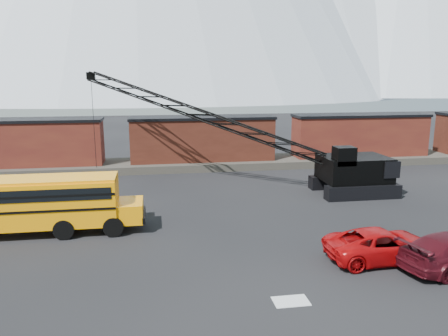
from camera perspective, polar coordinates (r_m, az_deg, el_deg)
The scene contains 9 objects.
ground at distance 21.38m, azimuth 4.08°, elevation -11.95°, with size 160.00×160.00×0.00m, color black.
gravel_berm at distance 42.09m, azimuth -2.79°, elevation 0.58°, with size 120.00×5.00×0.70m, color #49453C.
boxcar_west_near at distance 42.96m, azimuth -24.57°, elevation 3.01°, with size 13.70×3.10×4.17m.
boxcar_mid at distance 41.68m, azimuth -2.82°, elevation 3.84°, with size 13.70×3.10×4.17m.
boxcar_east_near at distance 46.26m, azimuth 17.33°, elevation 4.12°, with size 13.70×3.10×4.17m.
snow_patch at distance 18.05m, azimuth 8.73°, elevation -16.81°, with size 1.40×0.90×0.02m, color silver.
school_bus at distance 26.33m, azimuth -23.91°, elevation -4.19°, with size 11.65×2.65×3.19m.
red_pickup at distance 22.41m, azimuth 19.97°, elevation -9.43°, with size 2.52×5.46×1.52m, color #B5080B.
crawler_crane at distance 34.75m, azimuth -2.45°, elevation 6.72°, with size 22.98×11.85×9.14m.
Camera 1 is at (-4.60, -19.00, 8.67)m, focal length 35.00 mm.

